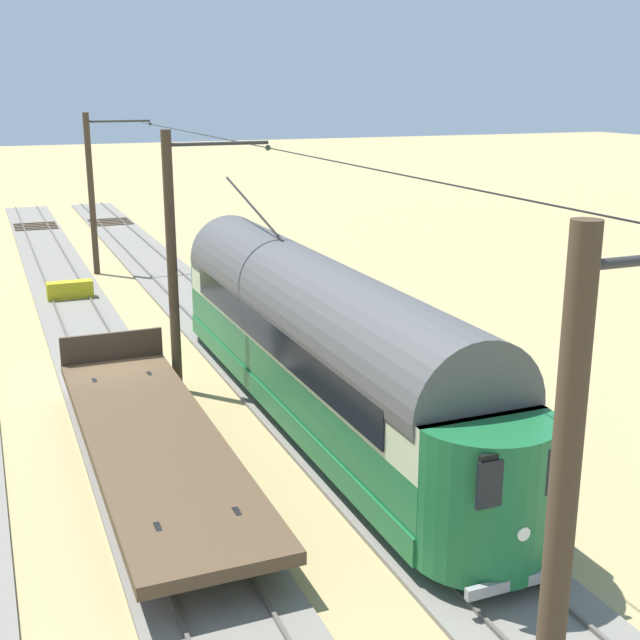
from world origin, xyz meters
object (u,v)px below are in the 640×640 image
(catenary_pole_foreground, at_px, (93,191))
(catenary_pole_mid_far, at_px, (563,581))
(flatcar_adjacent, at_px, (151,436))
(track_end_bumper, at_px, (70,291))
(catenary_pole_mid_near, at_px, (175,259))
(vintage_streetcar, at_px, (315,336))
(switch_stand, at_px, (249,299))

(catenary_pole_foreground, bearing_deg, catenary_pole_mid_far, 90.00)
(catenary_pole_foreground, bearing_deg, flatcar_adjacent, 85.29)
(track_end_bumper, bearing_deg, catenary_pole_mid_near, 98.52)
(vintage_streetcar, xyz_separation_m, switch_stand, (-1.44, -10.26, -1.56))
(catenary_pole_foreground, relative_size, catenary_pole_mid_far, 1.00)
(flatcar_adjacent, bearing_deg, switch_stand, -116.93)
(catenary_pole_mid_near, xyz_separation_m, switch_stand, (-4.19, -6.79, -3.12))
(flatcar_adjacent, xyz_separation_m, catenary_pole_mid_far, (-1.78, 11.71, 2.96))
(flatcar_adjacent, xyz_separation_m, catenary_pole_mid_near, (-1.78, -4.96, 2.96))
(vintage_streetcar, xyz_separation_m, catenary_pole_mid_far, (2.74, 13.20, 1.55))
(catenary_pole_mid_near, height_order, switch_stand, catenary_pole_mid_near)
(catenary_pole_mid_near, relative_size, track_end_bumper, 4.05)
(track_end_bumper, bearing_deg, catenary_pole_mid_far, 93.57)
(track_end_bumper, bearing_deg, switch_stand, 139.40)
(vintage_streetcar, relative_size, catenary_pole_foreground, 2.47)
(catenary_pole_mid_near, height_order, catenary_pole_mid_far, same)
(flatcar_adjacent, height_order, catenary_pole_mid_far, catenary_pole_mid_far)
(catenary_pole_foreground, xyz_separation_m, track_end_bumper, (1.78, 4.76, -3.42))
(catenary_pole_foreground, xyz_separation_m, catenary_pole_mid_far, (0.00, 33.33, 0.00))
(vintage_streetcar, bearing_deg, catenary_pole_mid_near, -51.66)
(switch_stand, xyz_separation_m, track_end_bumper, (5.97, -5.12, -0.30))
(catenary_pole_foreground, distance_m, catenary_pole_mid_far, 33.33)
(flatcar_adjacent, bearing_deg, track_end_bumper, -90.00)
(vintage_streetcar, height_order, catenary_pole_mid_far, catenary_pole_mid_far)
(switch_stand, bearing_deg, catenary_pole_foreground, -67.04)
(vintage_streetcar, relative_size, catenary_pole_mid_near, 2.47)
(vintage_streetcar, relative_size, switch_stand, 14.57)
(vintage_streetcar, distance_m, catenary_pole_foreground, 20.38)
(flatcar_adjacent, relative_size, catenary_pole_mid_far, 1.59)
(switch_stand, distance_m, track_end_bumper, 7.87)
(switch_stand, bearing_deg, catenary_pole_mid_far, 79.88)
(catenary_pole_mid_far, bearing_deg, flatcar_adjacent, -81.34)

